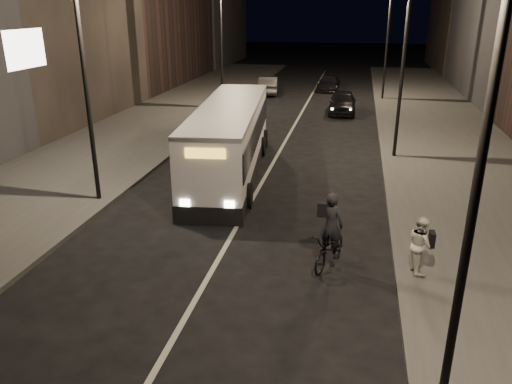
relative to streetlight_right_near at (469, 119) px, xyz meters
The scene contains 14 objects.
ground 8.55m from the streetlight_right_near, 143.12° to the left, with size 180.00×180.00×0.00m, color black.
sidewalk_right 19.02m from the streetlight_right_near, 80.02° to the left, with size 7.00×70.00×0.16m, color #393836.
sidewalk_left 23.31m from the streetlight_right_near, 127.54° to the left, with size 7.00×70.00×0.16m, color #393836.
streetlight_right_near is the anchor object (origin of this frame).
streetlight_right_mid 16.00m from the streetlight_right_near, 90.00° to the left, with size 1.20×0.44×8.12m.
streetlight_right_far 32.00m from the streetlight_right_near, 90.00° to the left, with size 1.20×0.44×8.12m.
streetlight_left_near 13.33m from the streetlight_right_near, 143.12° to the left, with size 1.20×0.44×8.12m.
streetlight_left_far 28.10m from the streetlight_right_near, 112.30° to the left, with size 1.20×0.44×8.12m.
city_bus 14.63m from the streetlight_right_near, 119.32° to the left, with size 3.60×11.42×3.03m.
cyclist_on_bicycle 6.97m from the streetlight_right_near, 114.11° to the left, with size 1.28×2.09×2.28m.
pedestrian_woman 6.42m from the streetlight_right_near, 86.71° to the left, with size 0.78×0.61×1.60m, color beige.
car_near 27.00m from the streetlight_right_near, 95.64° to the left, with size 1.78×4.42×1.50m, color black.
car_mid 34.61m from the streetlight_right_near, 105.10° to the left, with size 1.52×4.36×1.44m, color #313133.
car_far 36.71m from the streetlight_right_near, 96.52° to the left, with size 1.77×4.36×1.27m, color black.
Camera 1 is at (3.63, -11.95, 6.98)m, focal length 35.00 mm.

